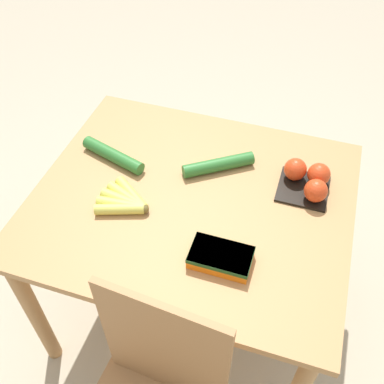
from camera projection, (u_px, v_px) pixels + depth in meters
ground_plane at (192, 303)px, 2.18m from camera, size 12.00×12.00×0.00m
dining_table at (192, 217)px, 1.70m from camera, size 1.13×0.96×0.76m
banana_bunch at (125, 201)px, 1.58m from camera, size 0.19×0.19×0.04m
tomato_pack at (309, 180)px, 1.62m from camera, size 0.18×0.18×0.09m
carrot_bag at (221, 257)px, 1.41m from camera, size 0.20×0.12×0.04m
cucumber_near at (218, 165)px, 1.70m from camera, size 0.26×0.20×0.05m
cucumber_far at (113, 155)px, 1.74m from camera, size 0.28×0.13×0.05m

